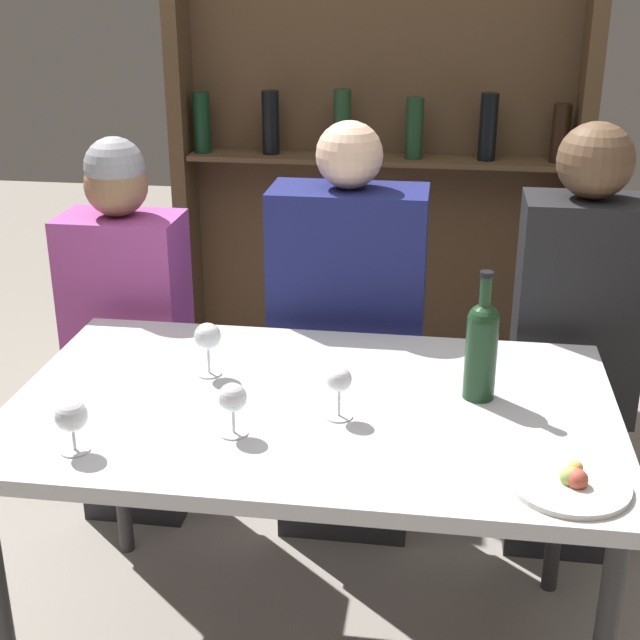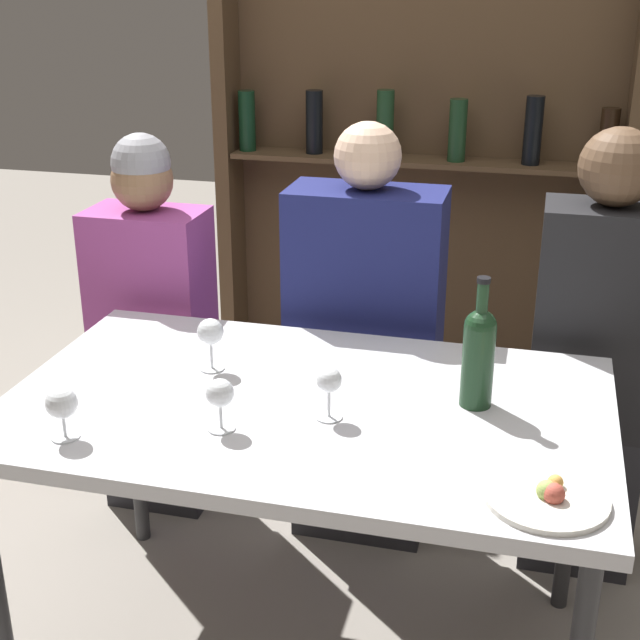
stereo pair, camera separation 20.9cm
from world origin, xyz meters
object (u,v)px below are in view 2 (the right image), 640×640
seated_person_center (364,354)px  seated_person_right (593,370)px  wine_glass_2 (329,383)px  wine_glass_1 (220,395)px  wine_bottle (479,352)px  wine_glass_0 (62,405)px  wine_glass_3 (210,334)px  seated_person_left (154,335)px  food_plate_0 (548,496)px

seated_person_center → seated_person_right: 0.65m
wine_glass_2 → seated_person_right: 0.91m
wine_glass_1 → wine_bottle: bearing=26.0°
wine_glass_1 → wine_glass_0: bearing=-159.1°
wine_glass_3 → seated_person_center: (0.28, 0.49, -0.23)m
wine_glass_3 → seated_person_left: bearing=128.3°
wine_glass_1 → seated_person_right: bearing=43.9°
wine_glass_0 → seated_person_center: (0.46, 0.89, -0.22)m
seated_person_center → seated_person_right: size_ratio=0.99×
wine_bottle → wine_glass_0: (-0.82, -0.37, -0.05)m
wine_glass_3 → seated_person_center: bearing=60.2°
wine_bottle → wine_glass_1: size_ratio=2.59×
wine_glass_0 → wine_glass_2: size_ratio=0.96×
wine_glass_1 → wine_glass_3: 0.31m
wine_glass_2 → food_plate_0: wine_glass_2 is taller
seated_person_left → seated_person_right: bearing=0.0°
wine_glass_2 → seated_person_right: size_ratio=0.09×
wine_glass_0 → seated_person_center: seated_person_center is taller
wine_glass_0 → food_plate_0: 0.99m
wine_glass_1 → seated_person_right: 1.13m
wine_glass_2 → seated_person_right: bearing=48.4°
wine_glass_1 → wine_glass_3: bearing=114.5°
wine_glass_2 → wine_glass_3: size_ratio=0.91×
wine_glass_3 → food_plate_0: bearing=-25.7°
wine_bottle → wine_glass_2: (-0.31, -0.14, -0.04)m
wine_glass_2 → seated_person_center: (-0.06, 0.67, -0.22)m
food_plate_0 → seated_person_center: (-0.53, 0.88, -0.15)m
wine_glass_1 → wine_glass_3: wine_glass_3 is taller
wine_glass_2 → wine_bottle: bearing=25.3°
wine_glass_3 → food_plate_0: (0.81, -0.39, -0.08)m
wine_glass_0 → seated_person_center: size_ratio=0.09×
wine_glass_3 → seated_person_right: (0.93, 0.49, -0.21)m
wine_glass_0 → food_plate_0: wine_glass_0 is taller
wine_bottle → wine_glass_3: 0.65m
seated_person_left → wine_bottle: bearing=-26.8°
wine_glass_1 → seated_person_left: seated_person_left is taller
wine_glass_2 → wine_glass_0: bearing=-156.5°
wine_glass_0 → food_plate_0: bearing=0.5°
wine_glass_0 → seated_person_right: seated_person_right is taller
wine_glass_0 → wine_glass_1: bearing=20.9°
wine_bottle → seated_person_right: 0.64m
food_plate_0 → seated_person_left: 1.50m
wine_glass_3 → seated_person_center: seated_person_center is taller
wine_glass_1 → seated_person_center: (0.15, 0.77, -0.22)m
wine_glass_3 → wine_glass_0: bearing=-114.0°
wine_glass_1 → food_plate_0: size_ratio=0.51×
wine_glass_3 → seated_person_left: seated_person_left is taller
seated_person_right → food_plate_0: bearing=-97.7°
wine_bottle → food_plate_0: size_ratio=1.32×
wine_glass_0 → seated_person_left: size_ratio=0.10×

